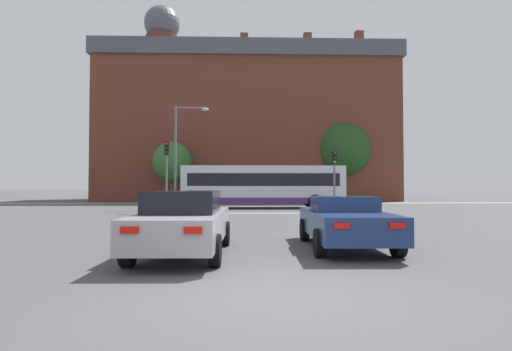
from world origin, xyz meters
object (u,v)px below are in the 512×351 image
Objects in this scene: car_saloon_left at (184,222)px; traffic_light_near_right at (334,171)px; pedestrian_walking_east at (223,193)px; pedestrian_walking_west at (303,192)px; pedestrian_waiting at (235,192)px; bus_crossing_lead at (263,186)px; traffic_light_near_left at (167,165)px; street_lamp_junction at (182,145)px; car_roadster_right at (345,222)px.

traffic_light_near_right is at bearing 66.69° from car_saloon_left.
pedestrian_walking_west reaches higher than pedestrian_walking_east.
pedestrian_waiting is 6.56m from pedestrian_walking_west.
traffic_light_near_left is at bearing -49.62° from bus_crossing_lead.
street_lamp_junction is (-9.92, 3.36, 1.90)m from traffic_light_near_right.
car_saloon_left is 16.80m from traffic_light_near_right.
pedestrian_walking_west is at bearing -17.51° from pedestrian_waiting.
car_roadster_right is at bearing -62.72° from traffic_light_near_left.
street_lamp_junction reaches higher than pedestrian_walking_east.
traffic_light_near_right is at bearing 40.34° from bus_crossing_lead.
traffic_light_near_left is (-7.26, 14.07, 2.20)m from car_roadster_right.
pedestrian_walking_west is at bearing 85.16° from car_roadster_right.
car_roadster_right is 28.28m from pedestrian_walking_east.
car_saloon_left is 2.63× the size of pedestrian_waiting.
street_lamp_junction is 3.94× the size of pedestrian_walking_west.
pedestrian_walking_east is at bearing 119.18° from traffic_light_near_right.
pedestrian_walking_west is (0.10, 13.84, -1.44)m from traffic_light_near_right.
car_roadster_right is 0.38× the size of bus_crossing_lead.
street_lamp_junction is (-6.94, 17.66, 3.76)m from car_roadster_right.
car_roadster_right is 2.62× the size of pedestrian_walking_east.
traffic_light_near_right reaches higher than pedestrian_walking_east.
car_saloon_left is at bearing -115.62° from pedestrian_waiting.
traffic_light_near_right is 15.64m from pedestrian_walking_east.
car_saloon_left is 1.08× the size of traffic_light_near_left.
car_roadster_right is 27.56m from pedestrian_waiting.
street_lamp_junction is 14.89m from pedestrian_walking_west.
pedestrian_waiting is 1.29m from pedestrian_walking_east.
street_lamp_junction is 4.28× the size of pedestrian_walking_east.
traffic_light_near_right is (6.93, 15.20, 1.78)m from car_saloon_left.
traffic_light_near_right is 2.04× the size of pedestrian_walking_west.
car_saloon_left is 28.80m from pedestrian_walking_east.
street_lamp_junction reaches higher than bus_crossing_lead.
pedestrian_waiting is (3.83, 13.27, -1.84)m from traffic_light_near_left.
car_roadster_right is 1.03× the size of traffic_light_near_left.
pedestrian_waiting is (-3.43, 27.34, 0.36)m from car_roadster_right.
pedestrian_waiting is at bearing 73.91° from traffic_light_near_left.
pedestrian_walking_west is at bearing 53.70° from traffic_light_near_left.
car_saloon_left is 29.89m from pedestrian_walking_west.
bus_crossing_lead is at bearing -99.17° from pedestrian_waiting.
pedestrian_walking_east is (2.66, 13.82, -1.88)m from traffic_light_near_left.
pedestrian_walking_east is 0.92× the size of pedestrian_walking_west.
car_saloon_left is at bearing 137.42° from pedestrian_walking_east.
street_lamp_junction reaches higher than car_roadster_right.
pedestrian_waiting reaches higher than pedestrian_walking_east.
traffic_light_near_left is 2.44× the size of pedestrian_waiting.
car_roadster_right is at bearing 3.55° from bus_crossing_lead.
pedestrian_waiting is 0.95× the size of pedestrian_walking_west.
car_saloon_left is at bearing -114.49° from traffic_light_near_right.
street_lamp_junction is at bearing 100.35° from car_saloon_left.
traffic_light_near_left reaches higher than bus_crossing_lead.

